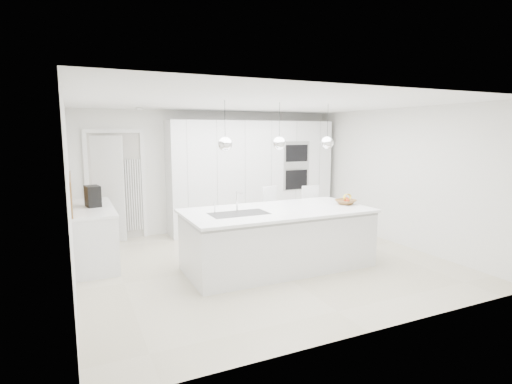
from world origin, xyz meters
name	(u,v)px	position (x,y,z in m)	size (l,w,h in m)	color
floor	(264,262)	(0.00, 0.00, 0.00)	(5.50, 5.50, 0.00)	beige
wall_back	(212,171)	(0.00, 2.50, 1.25)	(5.50, 5.50, 0.00)	white
wall_left	(70,197)	(-2.75, 0.00, 1.25)	(5.00, 5.00, 0.00)	white
ceiling	(264,103)	(0.00, 0.00, 2.50)	(5.50, 5.50, 0.00)	white
tall_cabinets	(253,175)	(0.80, 2.20, 1.15)	(3.60, 0.60, 2.30)	white
oven_stack	(296,166)	(1.70, 1.89, 1.35)	(0.62, 0.04, 1.05)	#A5A5A8
doorway_frame	(116,187)	(-1.95, 2.47, 1.02)	(1.11, 0.08, 2.13)	white
hallway_door	(103,189)	(-2.20, 2.42, 1.00)	(0.82, 0.04, 2.00)	white
radiator	(134,195)	(-1.63, 2.46, 0.85)	(0.32, 0.04, 1.40)	white
left_base_cabinets	(94,235)	(-2.45, 1.20, 0.43)	(0.60, 1.80, 0.86)	white
left_worktop	(92,208)	(-2.45, 1.20, 0.88)	(0.62, 1.82, 0.04)	white
oak_backsplash	(71,192)	(-2.74, 1.20, 1.15)	(0.02, 1.80, 0.50)	olive
island_base	(278,240)	(0.10, -0.30, 0.43)	(2.80, 1.20, 0.86)	white
island_worktop	(277,211)	(0.10, -0.25, 0.88)	(2.84, 1.40, 0.04)	white
island_sink	(239,219)	(-0.55, -0.30, 0.82)	(0.84, 0.44, 0.18)	#3F3F42
island_tap	(237,201)	(-0.50, -0.10, 1.05)	(0.02, 0.02, 0.30)	white
pendant_left	(225,144)	(-0.75, -0.30, 1.90)	(0.20, 0.20, 0.20)	white
pendant_mid	(279,143)	(0.10, -0.30, 1.90)	(0.20, 0.20, 0.20)	white
pendant_right	(327,143)	(0.95, -0.30, 1.90)	(0.20, 0.20, 0.20)	white
fruit_bowl	(346,202)	(1.32, -0.34, 0.94)	(0.32, 0.32, 0.08)	olive
espresso_machine	(93,196)	(-2.43, 1.20, 1.07)	(0.20, 0.31, 0.33)	black
bar_stool_left	(273,218)	(0.49, 0.65, 0.55)	(0.36, 0.50, 1.10)	white
bar_stool_right	(314,216)	(1.32, 0.60, 0.53)	(0.35, 0.49, 1.07)	white
apple_a	(347,201)	(1.32, -0.38, 0.97)	(0.07, 0.07, 0.07)	red
apple_b	(346,200)	(1.34, -0.33, 0.97)	(0.09, 0.09, 0.09)	red
banana_bunch	(347,197)	(1.35, -0.33, 1.02)	(0.22, 0.22, 0.03)	yellow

